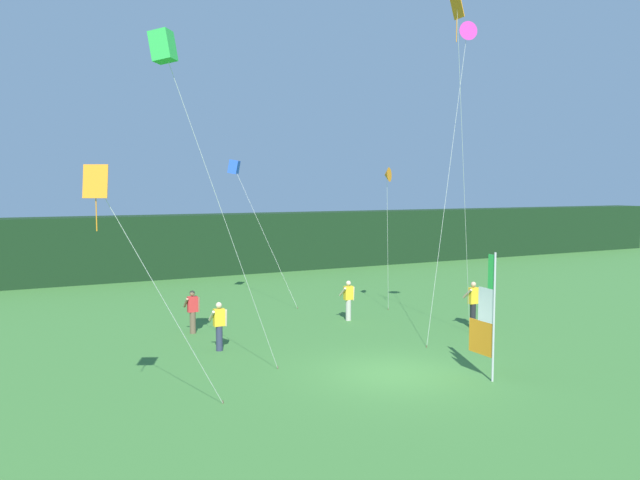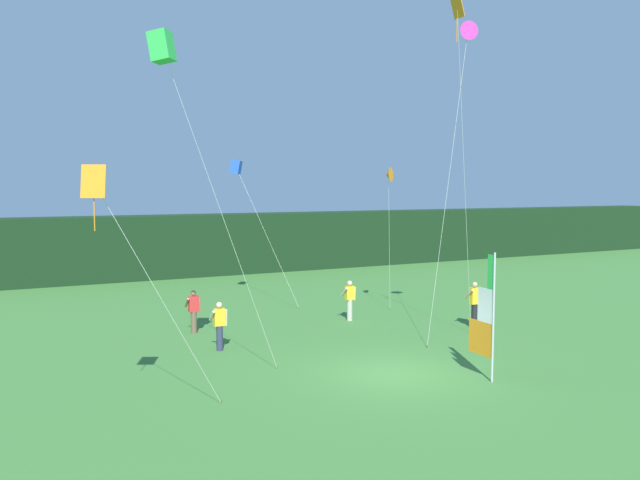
# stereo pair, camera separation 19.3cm
# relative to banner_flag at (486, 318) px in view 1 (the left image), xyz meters

# --- Properties ---
(ground_plane) EXTENTS (120.00, 120.00, 0.00)m
(ground_plane) POSITION_rel_banner_flag_xyz_m (-2.08, 1.59, -1.73)
(ground_plane) COLOR #3D7533
(distant_treeline) EXTENTS (80.00, 2.40, 3.69)m
(distant_treeline) POSITION_rel_banner_flag_xyz_m (-2.08, 24.07, 0.12)
(distant_treeline) COLOR black
(distant_treeline) RESTS_ON ground
(banner_flag) EXTENTS (0.06, 1.03, 3.61)m
(banner_flag) POSITION_rel_banner_flag_xyz_m (0.00, 0.00, 0.00)
(banner_flag) COLOR #B7B7BC
(banner_flag) RESTS_ON ground
(person_near_banner) EXTENTS (0.55, 0.48, 1.62)m
(person_near_banner) POSITION_rel_banner_flag_xyz_m (-5.74, 6.31, -0.87)
(person_near_banner) COLOR #2D334C
(person_near_banner) RESTS_ON ground
(person_mid_field) EXTENTS (0.55, 0.48, 1.60)m
(person_mid_field) POSITION_rel_banner_flag_xyz_m (-5.85, 9.11, -0.88)
(person_mid_field) COLOR brown
(person_mid_field) RESTS_ON ground
(person_far_left) EXTENTS (0.55, 0.48, 1.78)m
(person_far_left) POSITION_rel_banner_flag_xyz_m (3.94, 5.14, -0.77)
(person_far_left) COLOR black
(person_far_left) RESTS_ON ground
(person_far_right) EXTENTS (0.55, 0.48, 1.62)m
(person_far_right) POSITION_rel_banner_flag_xyz_m (0.36, 8.46, -0.86)
(person_far_right) COLOR #B7B2A3
(person_far_right) RESTS_ON ground
(kite_orange_delta_0) EXTENTS (1.04, 1.18, 6.19)m
(kite_orange_delta_0) POSITION_rel_banner_flag_xyz_m (2.29, 8.68, 4.11)
(kite_orange_delta_0) COLOR brown
(kite_orange_delta_0) RESTS_ON ground
(kite_orange_diamond_1) EXTENTS (3.22, 0.75, 5.87)m
(kite_orange_diamond_1) POSITION_rel_banner_flag_xyz_m (-10.01, 0.86, 3.43)
(kite_orange_diamond_1) COLOR brown
(kite_orange_diamond_1) RESTS_ON ground
(kite_orange_diamond_2) EXTENTS (2.87, 2.58, 11.17)m
(kite_orange_diamond_2) POSITION_rel_banner_flag_xyz_m (0.89, 2.52, 7.98)
(kite_orange_diamond_2) COLOR brown
(kite_orange_diamond_2) RESTS_ON ground
(kite_blue_box_3) EXTENTS (2.47, 2.49, 6.61)m
(kite_blue_box_3) POSITION_rel_banner_flag_xyz_m (-2.55, 13.76, 4.51)
(kite_blue_box_3) COLOR brown
(kite_blue_box_3) RESTS_ON ground
(kite_green_box_4) EXTENTS (3.84, 1.38, 9.24)m
(kite_green_box_4) POSITION_rel_banner_flag_xyz_m (-8.27, 2.54, 7.07)
(kite_green_box_4) COLOR brown
(kite_green_box_4) RESTS_ON ground
(kite_magenta_delta_5) EXTENTS (1.66, 0.42, 10.80)m
(kite_magenta_delta_5) POSITION_rel_banner_flag_xyz_m (1.90, 3.36, 8.65)
(kite_magenta_delta_5) COLOR brown
(kite_magenta_delta_5) RESTS_ON ground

